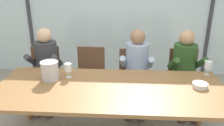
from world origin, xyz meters
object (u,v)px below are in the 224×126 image
at_px(ice_bucket_primary, 50,71).
at_px(wine_glass_near_bucket, 68,68).
at_px(person_olive_shirt, 185,67).
at_px(chair_near_curtain, 46,71).
at_px(person_charcoal_jacket, 46,64).
at_px(wine_glass_by_left_taster, 208,65).
at_px(chair_right_of_center, 183,74).
at_px(chair_center, 134,74).
at_px(person_pale_blue_shirt, 137,66).
at_px(tasting_bowl, 200,85).
at_px(dining_table, 110,92).
at_px(chair_left_of_center, 90,72).

height_order(ice_bucket_primary, wine_glass_near_bucket, ice_bucket_primary).
bearing_deg(ice_bucket_primary, wine_glass_near_bucket, 23.33).
bearing_deg(person_olive_shirt, chair_near_curtain, 171.03).
xyz_separation_m(person_charcoal_jacket, wine_glass_by_left_taster, (2.16, -0.37, 0.18)).
bearing_deg(chair_right_of_center, wine_glass_by_left_taster, -77.05).
height_order(ice_bucket_primary, wine_glass_by_left_taster, ice_bucket_primary).
height_order(chair_center, person_olive_shirt, person_olive_shirt).
height_order(person_pale_blue_shirt, tasting_bowl, person_pale_blue_shirt).
bearing_deg(ice_bucket_primary, tasting_bowl, -3.15).
height_order(person_charcoal_jacket, wine_glass_by_left_taster, person_charcoal_jacket).
distance_m(person_olive_shirt, tasting_bowl, 0.73).
height_order(chair_near_curtain, tasting_bowl, chair_near_curtain).
bearing_deg(person_olive_shirt, chair_right_of_center, 74.09).
distance_m(person_charcoal_jacket, person_olive_shirt, 1.99).
relative_size(chair_center, wine_glass_near_bucket, 4.98).
height_order(person_olive_shirt, tasting_bowl, person_olive_shirt).
bearing_deg(dining_table, person_pale_blue_shirt, 67.67).
xyz_separation_m(person_pale_blue_shirt, person_olive_shirt, (0.68, 0.00, 0.00)).
bearing_deg(tasting_bowl, person_pale_blue_shirt, 131.81).
height_order(dining_table, wine_glass_near_bucket, wine_glass_near_bucket).
relative_size(person_olive_shirt, tasting_bowl, 7.13).
xyz_separation_m(chair_center, tasting_bowl, (0.68, -0.85, 0.25)).
xyz_separation_m(dining_table, tasting_bowl, (0.97, 0.06, 0.09)).
bearing_deg(chair_center, ice_bucket_primary, -150.50).
bearing_deg(dining_table, chair_center, 72.16).
distance_m(person_olive_shirt, wine_glass_near_bucket, 1.62).
xyz_separation_m(person_olive_shirt, tasting_bowl, (-0.03, -0.73, 0.08)).
distance_m(person_charcoal_jacket, tasting_bowl, 2.10).
bearing_deg(ice_bucket_primary, dining_table, -12.22).
relative_size(chair_right_of_center, wine_glass_near_bucket, 4.98).
distance_m(chair_left_of_center, person_charcoal_jacket, 0.67).
height_order(chair_near_curtain, chair_center, same).
distance_m(dining_table, wine_glass_by_left_taster, 1.25).
relative_size(chair_center, tasting_bowl, 5.21).
bearing_deg(wine_glass_near_bucket, tasting_bowl, -6.73).
bearing_deg(chair_center, person_pale_blue_shirt, -83.61).
bearing_deg(person_pale_blue_shirt, wine_glass_near_bucket, -143.28).
bearing_deg(wine_glass_near_bucket, person_olive_shirt, 20.03).
distance_m(chair_center, tasting_bowl, 1.12).
height_order(chair_right_of_center, ice_bucket_primary, ice_bucket_primary).
distance_m(chair_left_of_center, chair_center, 0.66).
bearing_deg(wine_glass_by_left_taster, chair_center, 150.76).
bearing_deg(person_charcoal_jacket, chair_left_of_center, 12.72).
xyz_separation_m(dining_table, chair_near_curtain, (-1.06, 0.93, -0.17)).
xyz_separation_m(chair_center, wine_glass_by_left_taster, (0.87, -0.49, 0.35)).
bearing_deg(person_olive_shirt, chair_center, 165.20).
bearing_deg(wine_glass_by_left_taster, chair_left_of_center, 160.95).
bearing_deg(wine_glass_near_bucket, chair_center, 39.95).
distance_m(dining_table, chair_right_of_center, 1.41).
bearing_deg(person_charcoal_jacket, wine_glass_near_bucket, -50.90).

